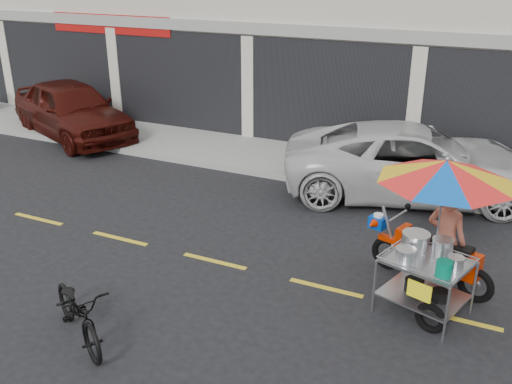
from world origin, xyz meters
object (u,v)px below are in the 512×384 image
at_px(maroon_sedan, 72,109).
at_px(white_pickup, 415,162).
at_px(near_bicycle, 78,312).
at_px(food_vendor_rig, 441,211).

bearing_deg(maroon_sedan, white_pickup, -68.32).
distance_m(near_bicycle, food_vendor_rig, 5.18).
relative_size(maroon_sedan, near_bicycle, 2.80).
bearing_deg(white_pickup, maroon_sedan, 71.72).
bearing_deg(near_bicycle, maroon_sedan, 72.83).
bearing_deg(maroon_sedan, food_vendor_rig, -89.01).
distance_m(maroon_sedan, near_bicycle, 9.91).
height_order(maroon_sedan, near_bicycle, maroon_sedan).
bearing_deg(white_pickup, near_bicycle, 140.06).
xyz_separation_m(maroon_sedan, near_bicycle, (6.63, -7.36, -0.37)).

